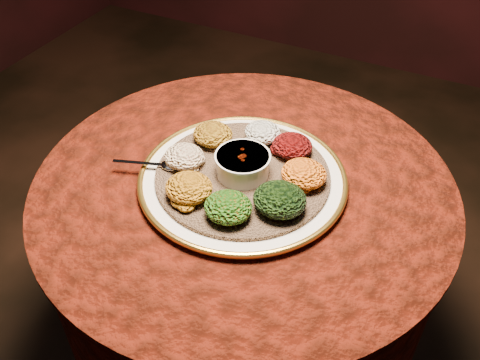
% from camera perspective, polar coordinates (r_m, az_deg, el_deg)
% --- Properties ---
extents(table, '(0.96, 0.96, 0.73)m').
position_cam_1_polar(table, '(1.34, 0.37, -5.91)').
color(table, black).
rests_on(table, ground).
extents(platter, '(0.57, 0.57, 0.02)m').
position_cam_1_polar(platter, '(1.20, 0.28, 0.13)').
color(platter, silver).
rests_on(platter, table).
extents(injera, '(0.45, 0.45, 0.01)m').
position_cam_1_polar(injera, '(1.19, 0.28, 0.52)').
color(injera, '#896444').
rests_on(injera, platter).
extents(stew_bowl, '(0.12, 0.12, 0.05)m').
position_cam_1_polar(stew_bowl, '(1.17, 0.29, 1.81)').
color(stew_bowl, silver).
rests_on(stew_bowl, injera).
extents(spoon, '(0.15, 0.06, 0.01)m').
position_cam_1_polar(spoon, '(1.21, -7.99, 1.60)').
color(spoon, silver).
rests_on(spoon, injera).
extents(portion_ayib, '(0.09, 0.08, 0.04)m').
position_cam_1_polar(portion_ayib, '(1.28, 2.43, 5.11)').
color(portion_ayib, beige).
rests_on(portion_ayib, injera).
extents(portion_kitfo, '(0.09, 0.09, 0.04)m').
position_cam_1_polar(portion_kitfo, '(1.24, 5.59, 3.67)').
color(portion_kitfo, black).
rests_on(portion_kitfo, injera).
extents(portion_tikil, '(0.10, 0.09, 0.05)m').
position_cam_1_polar(portion_tikil, '(1.16, 6.83, 0.67)').
color(portion_tikil, '#B3730E').
rests_on(portion_tikil, injera).
extents(portion_gomen, '(0.11, 0.11, 0.05)m').
position_cam_1_polar(portion_gomen, '(1.09, 4.27, -2.08)').
color(portion_gomen, black).
rests_on(portion_gomen, injera).
extents(portion_mixveg, '(0.10, 0.09, 0.05)m').
position_cam_1_polar(portion_mixveg, '(1.08, -1.27, -2.92)').
color(portion_mixveg, '#9E320A').
rests_on(portion_mixveg, injera).
extents(portion_kik, '(0.10, 0.10, 0.05)m').
position_cam_1_polar(portion_kik, '(1.12, -5.47, -0.83)').
color(portion_kik, '#B4670F').
rests_on(portion_kik, injera).
extents(portion_timatim, '(0.09, 0.09, 0.04)m').
position_cam_1_polar(portion_timatim, '(1.21, -5.97, 2.50)').
color(portion_timatim, maroon).
rests_on(portion_timatim, injera).
extents(portion_shiro, '(0.09, 0.09, 0.05)m').
position_cam_1_polar(portion_shiro, '(1.27, -2.92, 4.89)').
color(portion_shiro, '#976A12').
rests_on(portion_shiro, injera).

